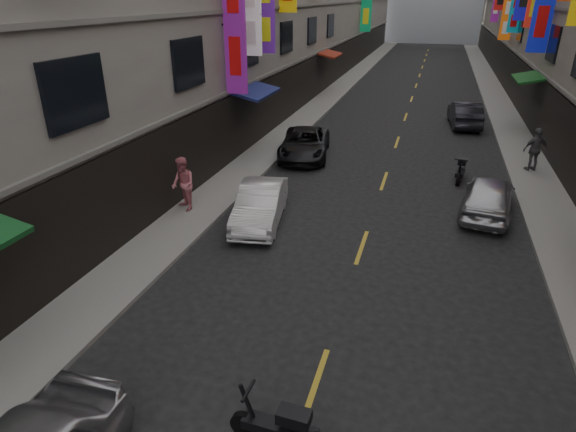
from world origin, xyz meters
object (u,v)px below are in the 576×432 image
Objects in this scene: car_left_far at (305,144)px; pedestrian_lfar at (183,184)px; scooter_crossing at (281,427)px; car_right_far at (465,114)px; pedestrian_rfar at (535,149)px; car_right_mid at (488,196)px; scooter_far_right at (461,170)px; car_left_mid at (260,204)px.

car_left_far is 2.47× the size of pedestrian_lfar.
car_right_far is (3.62, 24.05, 0.27)m from scooter_crossing.
pedestrian_rfar is at bearing 102.94° from car_right_far.
car_right_far is (7.40, 8.34, 0.07)m from car_left_far.
car_right_far is at bearing -80.25° from car_right_mid.
scooter_crossing is 0.96× the size of pedestrian_lfar.
scooter_crossing is 11.89m from car_right_mid.
car_left_far is at bearing 16.11° from scooter_crossing.
car_left_far is at bearing -2.20° from scooter_far_right.
car_left_far is (-0.44, 7.42, -0.01)m from car_left_mid.
pedestrian_rfar reaches higher than car_left_mid.
scooter_far_right is at bearing 33.80° from car_left_mid.
scooter_crossing is 0.39× the size of car_left_far.
car_left_far is (-6.98, 1.21, 0.20)m from scooter_far_right.
pedestrian_rfar is (2.17, 5.15, 0.36)m from car_right_mid.
scooter_crossing is 10.34m from pedestrian_lfar.
car_right_far is at bearing -96.77° from pedestrian_rfar.
car_left_mid is 2.85m from pedestrian_lfar.
scooter_crossing is at bearing 85.14° from scooter_far_right.
car_left_far is at bearing 43.01° from car_right_far.
scooter_far_right is at bearing -68.44° from car_right_mid.
scooter_crossing is at bearing 78.43° from car_right_mid.
pedestrian_lfar is (-6.16, 8.29, 0.62)m from scooter_crossing.
scooter_far_right is 3.54m from pedestrian_rfar.
pedestrian_rfar is (2.97, 1.84, 0.60)m from scooter_far_right.
car_right_mid is (7.78, -4.51, 0.04)m from car_left_far.
scooter_crossing is at bearing -85.55° from car_left_far.
car_right_far reaches higher than car_left_mid.
car_right_far is 2.35× the size of pedestrian_rfar.
car_right_far is at bearing 56.44° from car_left_mid.
scooter_far_right is at bearing 82.11° from car_right_far.
pedestrian_rfar is at bearing 72.21° from pedestrian_lfar.
car_right_mid reaches higher than car_left_mid.
scooter_far_right is 0.95× the size of pedestrian_lfar.
pedestrian_lfar reaches higher than car_right_far.
scooter_crossing is 16.16m from car_left_far.
car_right_mid is 2.18× the size of pedestrian_rfar.
car_left_far is (-3.78, 15.71, 0.20)m from scooter_crossing.
car_left_mid is at bearing 60.77° from car_right_far.
car_left_mid is 12.47m from pedestrian_rfar.
scooter_far_right is 0.39× the size of car_left_far.
car_left_mid is 2.10× the size of pedestrian_lfar.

